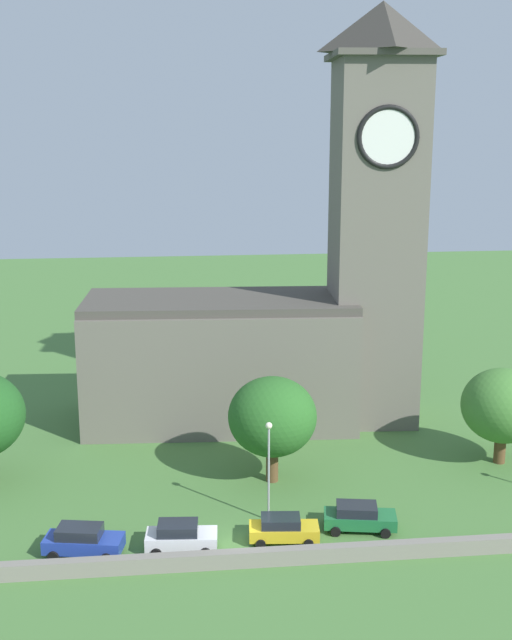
# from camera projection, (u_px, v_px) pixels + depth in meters

# --- Properties ---
(ground_plane) EXTENTS (200.00, 200.00, 0.00)m
(ground_plane) POSITION_uv_depth(u_px,v_px,m) (224.00, 452.00, 65.30)
(ground_plane) COLOR #477538
(church) EXTENTS (29.37, 11.69, 34.96)m
(church) POSITION_uv_depth(u_px,v_px,m) (283.00, 302.00, 70.33)
(church) COLOR #666056
(church) RESTS_ON ground
(quay_barrier) EXTENTS (55.71, 0.70, 0.99)m
(quay_barrier) POSITION_uv_depth(u_px,v_px,m) (245.00, 558.00, 48.46)
(quay_barrier) COLOR gray
(quay_barrier) RESTS_ON ground
(car_blue) EXTENTS (4.98, 2.87, 1.83)m
(car_blue) POSITION_uv_depth(u_px,v_px,m) (83.00, 540.00, 49.65)
(car_blue) COLOR #233D9E
(car_blue) RESTS_ON ground
(car_white) EXTENTS (4.49, 2.51, 1.81)m
(car_white) POSITION_uv_depth(u_px,v_px,m) (181.00, 536.00, 50.16)
(car_white) COLOR silver
(car_white) RESTS_ON ground
(car_yellow) EXTENTS (4.49, 2.41, 1.69)m
(car_yellow) POSITION_uv_depth(u_px,v_px,m) (283.00, 529.00, 51.22)
(car_yellow) COLOR gold
(car_yellow) RESTS_ON ground
(car_green) EXTENTS (4.88, 2.90, 1.73)m
(car_green) POSITION_uv_depth(u_px,v_px,m) (359.00, 517.00, 52.73)
(car_green) COLOR #1E6B38
(car_green) RESTS_ON ground
(streetlamp_west_mid) EXTENTS (0.44, 0.44, 6.85)m
(streetlamp_west_mid) POSITION_uv_depth(u_px,v_px,m) (269.00, 455.00, 53.10)
(streetlamp_west_mid) COLOR #9EA0A5
(streetlamp_west_mid) RESTS_ON ground
(tree_churchyard) EXTENTS (6.31, 6.31, 7.48)m
(tree_churchyard) POSITION_uv_depth(u_px,v_px,m) (503.00, 406.00, 62.34)
(tree_churchyard) COLOR brown
(tree_churchyard) RESTS_ON ground
(tree_riverside_east) EXTENTS (6.40, 6.40, 7.86)m
(tree_riverside_east) POSITION_uv_depth(u_px,v_px,m) (272.00, 417.00, 59.01)
(tree_riverside_east) COLOR brown
(tree_riverside_east) RESTS_ON ground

